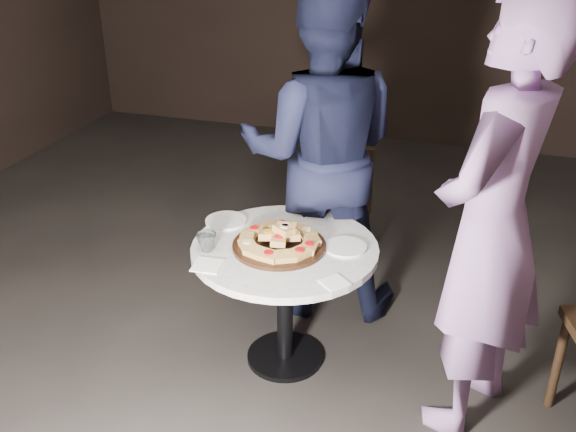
% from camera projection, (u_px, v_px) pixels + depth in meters
% --- Properties ---
extents(floor, '(7.00, 7.00, 0.00)m').
position_uv_depth(floor, '(270.00, 363.00, 3.21)').
color(floor, black).
rests_on(floor, ground).
extents(table, '(1.14, 1.14, 0.65)m').
position_uv_depth(table, '(285.00, 268.00, 3.01)').
color(table, black).
rests_on(table, ground).
extents(serving_board, '(0.56, 0.56, 0.02)m').
position_uv_depth(serving_board, '(279.00, 246.00, 2.94)').
color(serving_board, black).
rests_on(serving_board, table).
extents(focaccia_pile, '(0.39, 0.39, 0.10)m').
position_uv_depth(focaccia_pile, '(280.00, 238.00, 2.92)').
color(focaccia_pile, tan).
rests_on(focaccia_pile, serving_board).
extents(plate_left, '(0.21, 0.21, 0.01)m').
position_uv_depth(plate_left, '(226.00, 221.00, 3.18)').
color(plate_left, white).
rests_on(plate_left, table).
extents(plate_right, '(0.25, 0.25, 0.01)m').
position_uv_depth(plate_right, '(345.00, 247.00, 2.94)').
color(plate_right, white).
rests_on(plate_right, table).
extents(water_glass, '(0.10, 0.10, 0.09)m').
position_uv_depth(water_glass, '(207.00, 242.00, 2.90)').
color(water_glass, silver).
rests_on(water_glass, table).
extents(napkin_near, '(0.13, 0.13, 0.01)m').
position_uv_depth(napkin_near, '(208.00, 265.00, 2.80)').
color(napkin_near, white).
rests_on(napkin_near, table).
extents(napkin_far, '(0.14, 0.14, 0.01)m').
position_uv_depth(napkin_far, '(334.00, 283.00, 2.67)').
color(napkin_far, white).
rests_on(napkin_far, table).
extents(chair_far, '(0.42, 0.44, 0.79)m').
position_uv_depth(chair_far, '(342.00, 192.00, 3.98)').
color(chair_far, black).
rests_on(chair_far, ground).
extents(diner_navy, '(0.99, 0.83, 1.80)m').
position_uv_depth(diner_navy, '(321.00, 153.00, 3.33)').
color(diner_navy, black).
rests_on(diner_navy, ground).
extents(diner_teal, '(0.67, 0.80, 1.86)m').
position_uv_depth(diner_teal, '(492.00, 228.00, 2.51)').
color(diner_teal, '#83639B').
rests_on(diner_teal, ground).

